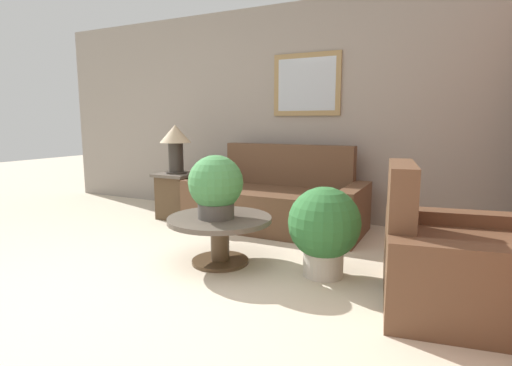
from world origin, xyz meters
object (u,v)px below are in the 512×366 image
couch_main (277,202)px  potted_plant_floor (324,227)px  table_lamp (175,141)px  side_table (177,195)px  armchair (450,262)px  potted_plant_on_table (216,186)px  coffee_table (220,229)px

couch_main → potted_plant_floor: size_ratio=2.77×
table_lamp → couch_main: bearing=6.6°
table_lamp → potted_plant_floor: 2.49m
couch_main → side_table: size_ratio=3.45×
armchair → potted_plant_on_table: bearing=82.1°
couch_main → coffee_table: bearing=-88.5°
couch_main → potted_plant_on_table: size_ratio=3.72×
couch_main → potted_plant_floor: couch_main is taller
potted_plant_on_table → potted_plant_floor: (0.88, 0.16, -0.28)m
coffee_table → side_table: (-1.32, 1.14, -0.01)m
couch_main → armchair: 2.21m
potted_plant_on_table → potted_plant_floor: size_ratio=0.74×
couch_main → potted_plant_on_table: 1.38m
potted_plant_on_table → armchair: bearing=1.2°
table_lamp → potted_plant_floor: bearing=-25.0°
coffee_table → potted_plant_floor: 0.88m
potted_plant_floor → couch_main: bearing=127.6°
side_table → table_lamp: 0.67m
armchair → potted_plant_floor: size_ratio=1.71×
coffee_table → armchair: bearing=-0.0°
armchair → coffee_table: armchair is taller
potted_plant_on_table → potted_plant_floor: bearing=10.1°
side_table → couch_main: bearing=6.6°
table_lamp → potted_plant_floor: table_lamp is taller
couch_main → table_lamp: bearing=-173.4°
coffee_table → side_table: size_ratio=1.56×
armchair → coffee_table: 1.75m
side_table → potted_plant_floor: 2.42m
potted_plant_floor → coffee_table: bearing=-172.3°
coffee_table → side_table: 1.75m
armchair → potted_plant_floor: armchair is taller
table_lamp → armchair: bearing=-20.4°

